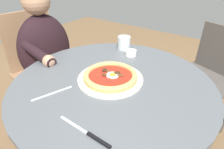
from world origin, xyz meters
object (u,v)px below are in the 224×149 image
object	(u,v)px
cafe_chair_diner	(40,61)
fork_utensil	(52,93)
diner_person	(50,75)
water_glass	(124,44)
steak_knife	(91,135)
dining_table	(113,110)
cafe_chair_spare_near	(209,72)
pizza_on_plate	(111,76)
ramekin_capers	(131,53)

from	to	relation	value
cafe_chair_diner	fork_utensil	bearing A→B (deg)	-28.55
diner_person	fork_utensil	bearing A→B (deg)	-33.24
water_glass	fork_utensil	bearing A→B (deg)	-88.38
water_glass	steak_knife	bearing A→B (deg)	-65.23
dining_table	cafe_chair_spare_near	world-z (taller)	cafe_chair_spare_near
diner_person	cafe_chair_spare_near	xyz separation A→B (m)	(0.96, 0.69, 0.03)
pizza_on_plate	cafe_chair_diner	distance (m)	0.83
water_glass	cafe_chair_spare_near	world-z (taller)	cafe_chair_spare_near
cafe_chair_spare_near	diner_person	bearing A→B (deg)	-144.47
dining_table	ramekin_capers	xyz separation A→B (m)	(-0.08, 0.29, 0.20)
cafe_chair_diner	pizza_on_plate	bearing A→B (deg)	-8.55
dining_table	fork_utensil	world-z (taller)	fork_utensil
water_glass	ramekin_capers	distance (m)	0.10
dining_table	fork_utensil	bearing A→B (deg)	-121.68
pizza_on_plate	fork_utensil	distance (m)	0.27
cafe_chair_spare_near	water_glass	bearing A→B (deg)	-136.65
steak_knife	diner_person	xyz separation A→B (m)	(-0.79, 0.41, -0.26)
water_glass	diner_person	bearing A→B (deg)	-153.66
dining_table	ramekin_capers	size ratio (longest dim) A/B	14.02
dining_table	pizza_on_plate	distance (m)	0.21
fork_utensil	steak_knife	bearing A→B (deg)	-14.16
fork_utensil	cafe_chair_spare_near	xyz separation A→B (m)	(0.45, 1.02, -0.22)
steak_knife	diner_person	world-z (taller)	diner_person
steak_knife	diner_person	size ratio (longest dim) A/B	0.20
pizza_on_plate	cafe_chair_diner	size ratio (longest dim) A/B	0.34
diner_person	pizza_on_plate	bearing A→B (deg)	-8.35
cafe_chair_spare_near	pizza_on_plate	bearing A→B (deg)	-112.35
dining_table	cafe_chair_diner	xyz separation A→B (m)	(-0.80, 0.12, -0.01)
dining_table	water_glass	size ratio (longest dim) A/B	11.51
dining_table	steak_knife	bearing A→B (deg)	-65.75
steak_knife	pizza_on_plate	bearing A→B (deg)	115.99
diner_person	cafe_chair_spare_near	distance (m)	1.18
water_glass	steak_knife	size ratio (longest dim) A/B	0.37
steak_knife	diner_person	bearing A→B (deg)	152.92
dining_table	water_glass	world-z (taller)	water_glass
pizza_on_plate	cafe_chair_spare_near	bearing A→B (deg)	67.65
water_glass	ramekin_capers	size ratio (longest dim) A/B	1.22
dining_table	pizza_on_plate	size ratio (longest dim) A/B	3.04
pizza_on_plate	steak_knife	xyz separation A→B (m)	(0.15, -0.31, -0.01)
water_glass	cafe_chair_spare_near	distance (m)	0.69
water_glass	cafe_chair_diner	distance (m)	0.72
cafe_chair_diner	dining_table	bearing A→B (deg)	-8.72
pizza_on_plate	cafe_chair_diner	world-z (taller)	cafe_chair_diner
pizza_on_plate	water_glass	size ratio (longest dim) A/B	3.78
water_glass	cafe_chair_diner	size ratio (longest dim) A/B	0.09
ramekin_capers	cafe_chair_spare_near	world-z (taller)	cafe_chair_spare_near
steak_knife	cafe_chair_diner	distance (m)	1.06
dining_table	steak_knife	xyz separation A→B (m)	(0.14, -0.31, 0.19)
diner_person	cafe_chair_spare_near	size ratio (longest dim) A/B	1.31
ramekin_capers	cafe_chair_diner	xyz separation A→B (m)	(-0.73, -0.16, -0.21)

